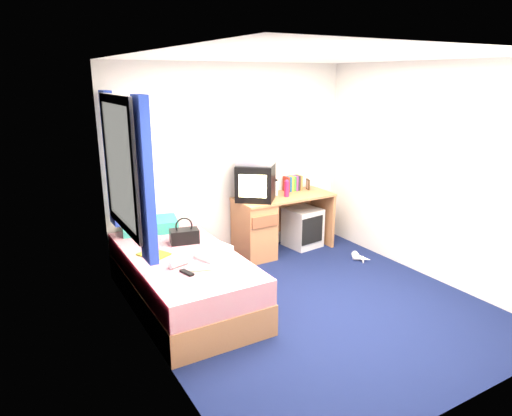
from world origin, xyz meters
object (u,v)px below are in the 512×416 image
towel (214,252)px  remote_control (187,273)px  colour_swatch_fan (202,270)px  white_heels (361,258)px  pink_water_bottle (287,189)px  desk (265,224)px  storage_cube (303,227)px  vcr (256,161)px  handbag (184,235)px  magazine (154,254)px  pillow (150,225)px  bed (183,279)px  aerosol_can (276,188)px  water_bottle (179,263)px  picture_frame (308,184)px  crt_tv (256,182)px

towel → remote_control: size_ratio=1.87×
colour_swatch_fan → white_heels: 2.41m
pink_water_bottle → towel: (-1.45, -0.90, -0.26)m
desk → remote_control: (-1.55, -1.21, 0.14)m
storage_cube → vcr: bearing=172.7°
vcr → towel: (-1.03, -0.96, -0.65)m
handbag → magazine: (-0.39, -0.17, -0.07)m
pink_water_bottle → pillow: bearing=174.6°
desk → pink_water_bottle: pink_water_bottle is taller
towel → magazine: bearing=146.3°
bed → aerosol_can: aerosol_can is taller
storage_cube → water_bottle: 2.40m
desk → picture_frame: (0.75, 0.12, 0.41)m
handbag → colour_swatch_fan: handbag is taller
desk → water_bottle: 1.86m
storage_cube → magazine: 2.37m
aerosol_can → colour_swatch_fan: bearing=-141.8°
towel → colour_swatch_fan: towel is taller
picture_frame → remote_control: (-2.30, -1.33, -0.27)m
crt_tv → storage_cube: bearing=39.9°
storage_cube → colour_swatch_fan: size_ratio=2.38×
handbag → colour_swatch_fan: (-0.13, -0.75, -0.08)m
pillow → aerosol_can: 1.68m
storage_cube → magazine: size_ratio=1.87×
pillow → colour_swatch_fan: (0.06, -1.31, -0.06)m
pillow → white_heels: bearing=-21.0°
crt_tv → water_bottle: (-1.41, -1.01, -0.40)m
desk → white_heels: bearing=-41.6°
handbag → remote_control: bearing=-98.1°
vcr → picture_frame: size_ratio=3.12×
desk → towel: 1.53m
desk → towel: (-1.17, -0.96, 0.18)m
towel → water_bottle: size_ratio=1.50×
aerosol_can → storage_cube: bearing=-7.5°
handbag → magazine: handbag is taller
aerosol_can → handbag: (-1.47, -0.51, -0.22)m
bed → white_heels: size_ratio=7.11×
crt_tv → bed: bearing=-110.0°
storage_cube → bed: bearing=-166.9°
pillow → pink_water_bottle: 1.78m
bed → handbag: handbag is taller
pink_water_bottle → aerosol_can: pink_water_bottle is taller
bed → handbag: 0.47m
vcr → remote_control: size_ratio=2.73×
storage_cube → crt_tv: size_ratio=0.86×
bed → desk: bearing=27.5°
handbag → water_bottle: bearing=-104.2°
magazine → vcr: bearing=22.5°
bed → magazine: 0.39m
towel → vcr: bearing=43.1°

